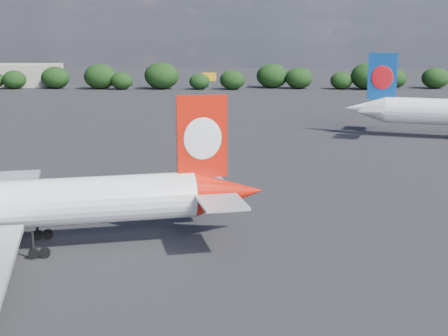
{
  "coord_description": "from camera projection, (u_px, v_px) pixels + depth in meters",
  "views": [
    {
      "loc": [
        15.61,
        -41.0,
        19.58
      ],
      "look_at": [
        16.0,
        12.0,
        8.0
      ],
      "focal_mm": 50.0,
      "sensor_mm": 36.0,
      "label": 1
    }
  ],
  "objects": [
    {
      "name": "horizon_treeline",
      "position": [
        182.0,
        77.0,
        218.33
      ],
      "size": [
        207.27,
        15.85,
        9.27
      ],
      "color": "black",
      "rests_on": "ground"
    },
    {
      "name": "terminal_building",
      "position": [
        2.0,
        75.0,
        230.37
      ],
      "size": [
        42.0,
        16.0,
        8.0
      ],
      "color": "#9D9688",
      "rests_on": "ground"
    },
    {
      "name": "ground",
      "position": [
        125.0,
        153.0,
        102.74
      ],
      "size": [
        500.0,
        500.0,
        0.0
      ],
      "primitive_type": "plane",
      "color": "black",
      "rests_on": "ground"
    },
    {
      "name": "qantas_airliner",
      "position": [
        30.0,
        205.0,
        56.58
      ],
      "size": [
        42.25,
        40.4,
        13.86
      ],
      "color": "white",
      "rests_on": "ground"
    },
    {
      "name": "highway_sign",
      "position": [
        122.0,
        81.0,
        215.26
      ],
      "size": [
        6.0,
        0.3,
        4.5
      ],
      "color": "#15691E",
      "rests_on": "ground"
    },
    {
      "name": "billboard_yellow",
      "position": [
        209.0,
        77.0,
        221.18
      ],
      "size": [
        5.0,
        0.3,
        5.5
      ],
      "color": "#F6AB15",
      "rests_on": "ground"
    }
  ]
}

